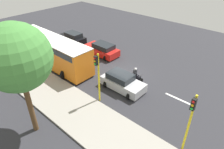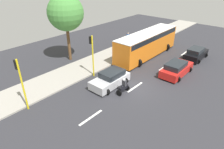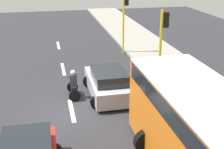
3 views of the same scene
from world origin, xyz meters
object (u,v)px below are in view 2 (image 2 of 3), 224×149
(motorcycle, at_px, (123,87))
(pedestrian_near_signal, at_px, (128,38))
(car_black, at_px, (196,54))
(car_red, at_px, (176,69))
(traffic_light_midblock, at_px, (92,50))
(traffic_light_corner, at_px, (20,78))
(street_tree_south, at_px, (66,13))
(city_bus, at_px, (147,42))
(car_silver, at_px, (110,79))

(motorcycle, height_order, pedestrian_near_signal, pedestrian_near_signal)
(car_black, distance_m, car_red, 5.68)
(motorcycle, bearing_deg, car_red, -107.40)
(pedestrian_near_signal, height_order, traffic_light_midblock, traffic_light_midblock)
(pedestrian_near_signal, distance_m, traffic_light_corner, 18.59)
(car_red, bearing_deg, pedestrian_near_signal, -24.14)
(street_tree_south, bearing_deg, traffic_light_midblock, 167.90)
(car_black, relative_size, traffic_light_midblock, 0.89)
(traffic_light_corner, relative_size, street_tree_south, 0.57)
(city_bus, height_order, street_tree_south, street_tree_south)
(city_bus, bearing_deg, car_red, 155.27)
(car_black, xyz_separation_m, motorcycle, (2.09, 12.35, -0.07))
(car_black, height_order, street_tree_south, street_tree_south)
(car_silver, bearing_deg, pedestrian_near_signal, -60.97)
(car_black, height_order, car_silver, same)
(car_silver, relative_size, pedestrian_near_signal, 2.47)
(traffic_light_corner, bearing_deg, city_bus, -94.62)
(traffic_light_corner, height_order, street_tree_south, street_tree_south)
(car_black, height_order, car_red, same)
(pedestrian_near_signal, distance_m, street_tree_south, 10.77)
(car_black, bearing_deg, city_bus, 30.89)
(city_bus, bearing_deg, traffic_light_corner, 85.38)
(pedestrian_near_signal, bearing_deg, traffic_light_corner, 100.14)
(traffic_light_corner, bearing_deg, car_black, -108.96)
(car_black, height_order, pedestrian_near_signal, pedestrian_near_signal)
(car_red, distance_m, street_tree_south, 13.98)
(street_tree_south, bearing_deg, traffic_light_corner, 121.35)
(car_black, distance_m, car_silver, 12.73)
(motorcycle, height_order, street_tree_south, street_tree_south)
(car_black, xyz_separation_m, traffic_light_corner, (6.68, 19.43, 2.22))
(city_bus, bearing_deg, traffic_light_midblock, 81.34)
(pedestrian_near_signal, bearing_deg, city_bus, 156.56)
(car_silver, xyz_separation_m, pedestrian_near_signal, (6.04, -10.89, 0.35))
(car_red, height_order, street_tree_south, street_tree_south)
(car_silver, relative_size, city_bus, 0.38)
(traffic_light_midblock, height_order, street_tree_south, street_tree_south)
(car_black, height_order, motorcycle, motorcycle)
(car_silver, height_order, street_tree_south, street_tree_south)
(pedestrian_near_signal, distance_m, traffic_light_midblock, 11.22)
(car_silver, distance_m, traffic_light_corner, 8.13)
(street_tree_south, bearing_deg, city_bus, -131.77)
(street_tree_south, bearing_deg, car_red, -157.50)
(car_red, relative_size, street_tree_south, 0.57)
(car_black, xyz_separation_m, street_tree_south, (12.02, 10.66, 5.12))
(car_silver, xyz_separation_m, city_bus, (1.48, -8.91, 1.13))
(car_red, xyz_separation_m, car_silver, (3.89, 6.44, -0.00))
(pedestrian_near_signal, relative_size, traffic_light_corner, 0.38)
(city_bus, relative_size, motorcycle, 7.19)
(motorcycle, distance_m, traffic_light_corner, 8.74)
(traffic_light_corner, bearing_deg, car_red, -115.90)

